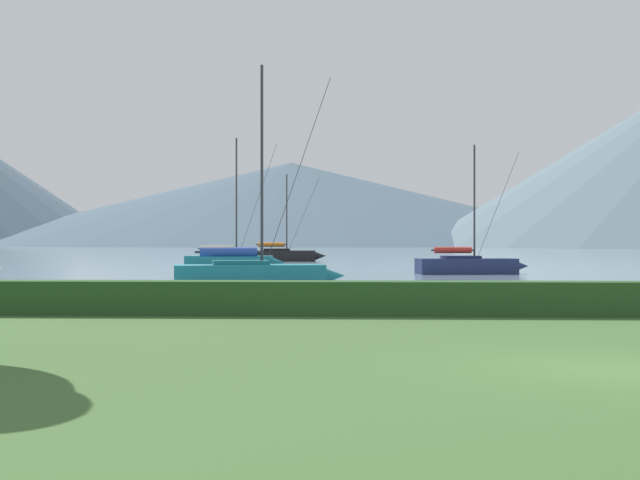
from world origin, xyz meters
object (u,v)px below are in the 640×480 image
object	(u,v)px
sailboat_slip_8	(230,261)
sailboat_slip_9	(468,265)
sailboat_slip_0	(252,274)
sailboat_slip_4	(282,255)

from	to	relation	value
sailboat_slip_8	sailboat_slip_9	world-z (taller)	sailboat_slip_8
sailboat_slip_0	sailboat_slip_4	xyz separation A→B (m)	(-2.72, 51.70, 0.01)
sailboat_slip_0	sailboat_slip_4	size ratio (longest dim) A/B	1.14
sailboat_slip_0	sailboat_slip_9	bearing A→B (deg)	42.63
sailboat_slip_4	sailboat_slip_9	distance (m)	37.45
sailboat_slip_0	sailboat_slip_8	distance (m)	26.86
sailboat_slip_4	sailboat_slip_9	bearing A→B (deg)	-66.89
sailboat_slip_4	sailboat_slip_8	distance (m)	25.34
sailboat_slip_8	sailboat_slip_0	bearing A→B (deg)	-80.74
sailboat_slip_0	sailboat_slip_4	bearing A→B (deg)	81.64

